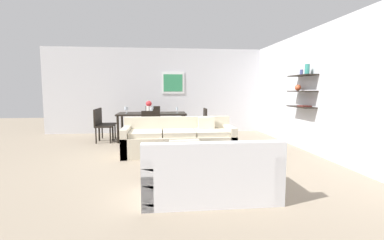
% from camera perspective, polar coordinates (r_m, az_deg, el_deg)
% --- Properties ---
extents(ground_plane, '(18.00, 18.00, 0.00)m').
position_cam_1_polar(ground_plane, '(5.82, -3.44, -7.62)').
color(ground_plane, gray).
extents(back_wall_unit, '(8.40, 0.09, 2.70)m').
position_cam_1_polar(back_wall_unit, '(9.19, -2.74, 5.94)').
color(back_wall_unit, silver).
rests_on(back_wall_unit, ground).
extents(right_wall_shelf_unit, '(0.34, 8.20, 2.70)m').
position_cam_1_polar(right_wall_shelf_unit, '(7.06, 21.69, 5.45)').
color(right_wall_shelf_unit, silver).
rests_on(right_wall_shelf_unit, ground).
extents(sofa_beige, '(2.35, 0.90, 0.78)m').
position_cam_1_polar(sofa_beige, '(6.09, -2.66, -4.18)').
color(sofa_beige, beige).
rests_on(sofa_beige, ground).
extents(loveseat_white, '(1.68, 0.90, 0.78)m').
position_cam_1_polar(loveseat_white, '(3.69, 3.41, -11.01)').
color(loveseat_white, white).
rests_on(loveseat_white, ground).
extents(coffee_table, '(1.06, 1.03, 0.38)m').
position_cam_1_polar(coffee_table, '(4.95, 0.65, -7.80)').
color(coffee_table, '#38281E').
rests_on(coffee_table, ground).
extents(decorative_bowl, '(0.39, 0.39, 0.06)m').
position_cam_1_polar(decorative_bowl, '(4.95, 0.32, -5.14)').
color(decorative_bowl, black).
rests_on(decorative_bowl, coffee_table).
extents(apple_on_coffee_table, '(0.09, 0.09, 0.09)m').
position_cam_1_polar(apple_on_coffee_table, '(4.90, -2.56, -5.15)').
color(apple_on_coffee_table, red).
rests_on(apple_on_coffee_table, coffee_table).
extents(dining_table, '(1.85, 0.92, 0.75)m').
position_cam_1_polar(dining_table, '(7.81, -8.10, 0.92)').
color(dining_table, black).
rests_on(dining_table, ground).
extents(dining_chair_left_far, '(0.44, 0.44, 0.88)m').
position_cam_1_polar(dining_chair_left_far, '(8.18, -17.40, -0.31)').
color(dining_chair_left_far, black).
rests_on(dining_chair_left_far, ground).
extents(dining_chair_left_near, '(0.44, 0.44, 0.88)m').
position_cam_1_polar(dining_chair_left_near, '(7.78, -17.98, -0.64)').
color(dining_chair_left_near, black).
rests_on(dining_chair_left_near, ground).
extents(dining_chair_right_near, '(0.44, 0.44, 0.88)m').
position_cam_1_polar(dining_chair_right_near, '(7.70, 1.84, -0.42)').
color(dining_chair_right_near, black).
rests_on(dining_chair_right_near, ground).
extents(dining_chair_head, '(0.44, 0.44, 0.88)m').
position_cam_1_polar(dining_chair_head, '(8.69, -7.91, 0.28)').
color(dining_chair_head, black).
rests_on(dining_chair_head, ground).
extents(dining_chair_foot, '(0.44, 0.44, 0.88)m').
position_cam_1_polar(dining_chair_foot, '(6.97, -8.30, -1.17)').
color(dining_chair_foot, black).
rests_on(dining_chair_foot, ground).
extents(wine_glass_foot, '(0.07, 0.07, 0.17)m').
position_cam_1_polar(wine_glass_foot, '(7.40, -8.22, 2.09)').
color(wine_glass_foot, silver).
rests_on(wine_glass_foot, dining_table).
extents(wine_glass_left_near, '(0.08, 0.08, 0.19)m').
position_cam_1_polar(wine_glass_left_near, '(7.73, -13.23, 2.28)').
color(wine_glass_left_near, silver).
rests_on(wine_glass_left_near, dining_table).
extents(wine_glass_right_near, '(0.06, 0.06, 0.16)m').
position_cam_1_polar(wine_glass_right_near, '(7.69, -3.03, 2.25)').
color(wine_glass_right_near, silver).
rests_on(wine_glass_right_near, dining_table).
extents(wine_glass_left_far, '(0.07, 0.07, 0.16)m').
position_cam_1_polar(wine_glass_left_far, '(7.96, -13.03, 2.26)').
color(wine_glass_left_far, silver).
rests_on(wine_glass_left_far, dining_table).
extents(wine_glass_head, '(0.07, 0.07, 0.16)m').
position_cam_1_polar(wine_glass_head, '(8.20, -8.03, 2.44)').
color(wine_glass_head, silver).
rests_on(wine_glass_head, dining_table).
extents(centerpiece_vase, '(0.16, 0.16, 0.33)m').
position_cam_1_polar(centerpiece_vase, '(7.81, -8.73, 2.73)').
color(centerpiece_vase, silver).
rests_on(centerpiece_vase, dining_table).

